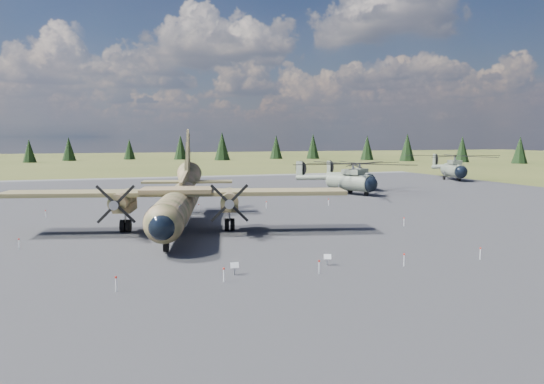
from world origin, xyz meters
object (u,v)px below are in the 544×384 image
object	(u,v)px
helicopter_near	(350,172)
transport_plane	(178,199)
helicopter_mid	(358,170)
helicopter_far	(454,162)

from	to	relation	value
helicopter_near	transport_plane	bearing A→B (deg)	-164.90
helicopter_mid	helicopter_far	world-z (taller)	helicopter_far
transport_plane	helicopter_far	size ratio (longest dim) A/B	1.21
helicopter_near	helicopter_mid	world-z (taller)	helicopter_near
helicopter_far	helicopter_near	bearing A→B (deg)	-134.65
helicopter_near	helicopter_mid	size ratio (longest dim) A/B	1.16
transport_plane	helicopter_far	xyz separation A→B (m)	(58.77, 38.75, 0.66)
helicopter_far	helicopter_mid	bearing A→B (deg)	-141.87
transport_plane	helicopter_far	world-z (taller)	transport_plane
transport_plane	helicopter_mid	xyz separation A→B (m)	(32.90, 28.60, 0.23)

